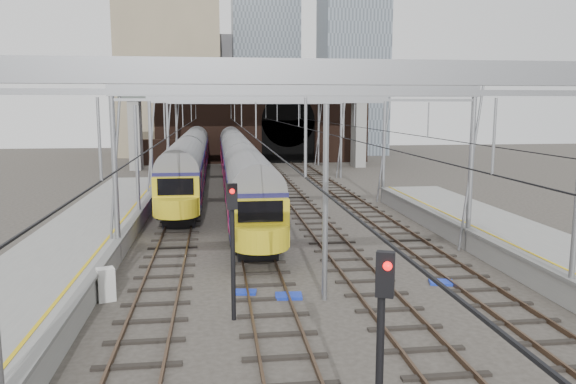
{
  "coord_description": "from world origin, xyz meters",
  "views": [
    {
      "loc": [
        -3.79,
        -17.13,
        6.93
      ],
      "look_at": [
        -0.03,
        12.15,
        2.4
      ],
      "focal_mm": 35.0,
      "sensor_mm": 36.0,
      "label": 1
    }
  ],
  "objects": [
    {
      "name": "train_main",
      "position": [
        -2.0,
        35.53,
        2.35
      ],
      "size": [
        2.57,
        59.44,
        4.5
      ],
      "color": "black",
      "rests_on": "ground"
    },
    {
      "name": "equip_cover_b",
      "position": [
        -1.25,
        2.4,
        0.06
      ],
      "size": [
        1.02,
        0.76,
        0.11
      ],
      "primitive_type": "cube",
      "rotation": [
        0.0,
        0.0,
        -0.08
      ],
      "color": "#1831B6",
      "rests_on": "ground"
    },
    {
      "name": "signal_near_centre",
      "position": [
        -0.92,
        -7.93,
        2.84
      ],
      "size": [
        0.36,
        0.45,
        4.45
      ],
      "rotation": [
        0.0,
        0.0,
        -0.42
      ],
      "color": "black",
      "rests_on": "ground"
    },
    {
      "name": "train_second",
      "position": [
        -6.0,
        36.2,
        2.38
      ],
      "size": [
        2.63,
        45.58,
        4.58
      ],
      "color": "black",
      "rests_on": "ground"
    },
    {
      "name": "equip_cover_c",
      "position": [
        4.93,
        3.23,
        0.05
      ],
      "size": [
        1.05,
        0.85,
        0.11
      ],
      "primitive_type": "cube",
      "rotation": [
        0.0,
        0.0,
        -0.24
      ],
      "color": "#1831B6",
      "rests_on": "ground"
    },
    {
      "name": "city_skyline",
      "position": [
        2.73,
        70.48,
        17.09
      ],
      "size": [
        37.5,
        27.5,
        60.0
      ],
      "color": "tan",
      "rests_on": "ground"
    },
    {
      "name": "retaining_wall",
      "position": [
        1.4,
        51.93,
        4.33
      ],
      "size": [
        28.0,
        2.75,
        9.0
      ],
      "color": "black",
      "rests_on": "ground"
    },
    {
      "name": "platform_left",
      "position": [
        -10.18,
        2.5,
        0.55
      ],
      "size": [
        4.32,
        55.0,
        1.12
      ],
      "color": "gray",
      "rests_on": "ground"
    },
    {
      "name": "ground",
      "position": [
        0.0,
        0.0,
        0.0
      ],
      "size": [
        160.0,
        160.0,
        0.0
      ],
      "primitive_type": "plane",
      "color": "#38332D",
      "rests_on": "ground"
    },
    {
      "name": "signal_near_left",
      "position": [
        -3.31,
        0.42,
        2.89
      ],
      "size": [
        0.34,
        0.46,
        4.54
      ],
      "rotation": [
        0.0,
        0.0,
        0.09
      ],
      "color": "black",
      "rests_on": "ground"
    },
    {
      "name": "equip_cover_a",
      "position": [
        -2.79,
        3.06,
        0.05
      ],
      "size": [
        0.86,
        0.67,
        0.09
      ],
      "primitive_type": "cube",
      "rotation": [
        0.0,
        0.0,
        -0.15
      ],
      "color": "#1831B6",
      "rests_on": "ground"
    },
    {
      "name": "tracks",
      "position": [
        0.0,
        15.0,
        0.02
      ],
      "size": [
        14.4,
        80.0,
        0.22
      ],
      "color": "#4C3828",
      "rests_on": "ground"
    },
    {
      "name": "relay_cabinet",
      "position": [
        -7.8,
        2.91,
        0.6
      ],
      "size": [
        0.74,
        0.68,
        1.2
      ],
      "primitive_type": "cube",
      "rotation": [
        0.0,
        0.0,
        0.34
      ],
      "color": "silver",
      "rests_on": "ground"
    },
    {
      "name": "overbridge",
      "position": [
        0.0,
        46.0,
        7.27
      ],
      "size": [
        28.0,
        3.0,
        9.25
      ],
      "color": "gray",
      "rests_on": "ground"
    },
    {
      "name": "overhead_line",
      "position": [
        0.0,
        21.49,
        6.57
      ],
      "size": [
        16.8,
        80.0,
        8.0
      ],
      "color": "gray",
      "rests_on": "ground"
    }
  ]
}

